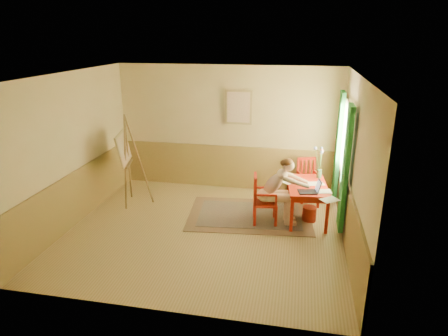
% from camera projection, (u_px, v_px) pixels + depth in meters
% --- Properties ---
extents(room, '(5.04, 4.54, 2.84)m').
position_uv_depth(room, '(204.00, 158.00, 6.79)').
color(room, tan).
rests_on(room, ground).
extents(wainscot, '(5.00, 4.50, 1.00)m').
position_uv_depth(wainscot, '(214.00, 189.00, 7.82)').
color(wainscot, '#9D8143').
rests_on(wainscot, room).
extents(window, '(0.12, 2.01, 2.20)m').
position_uv_depth(window, '(343.00, 151.00, 7.39)').
color(window, white).
rests_on(window, room).
extents(wall_portrait, '(0.60, 0.05, 0.76)m').
position_uv_depth(wall_portrait, '(239.00, 107.00, 8.62)').
color(wall_portrait, tan).
rests_on(wall_portrait, room).
extents(rug, '(2.55, 1.84, 0.02)m').
position_uv_depth(rug, '(250.00, 215.00, 7.85)').
color(rug, '#8C7251').
rests_on(rug, room).
extents(table, '(0.84, 1.27, 0.72)m').
position_uv_depth(table, '(307.00, 189.00, 7.50)').
color(table, red).
rests_on(table, room).
extents(chair_left, '(0.49, 0.48, 0.95)m').
position_uv_depth(chair_left, '(263.00, 199.00, 7.42)').
color(chair_left, red).
rests_on(chair_left, room).
extents(chair_back, '(0.52, 0.53, 0.92)m').
position_uv_depth(chair_back, '(307.00, 180.00, 8.45)').
color(chair_back, red).
rests_on(chair_back, room).
extents(figure, '(0.98, 0.48, 1.29)m').
position_uv_depth(figure, '(278.00, 188.00, 7.31)').
color(figure, beige).
rests_on(figure, room).
extents(laptop, '(0.43, 0.31, 0.23)m').
position_uv_depth(laptop, '(311.00, 190.00, 7.09)').
color(laptop, '#1E2338').
rests_on(laptop, table).
extents(papers, '(1.08, 1.12, 0.00)m').
position_uv_depth(papers, '(314.00, 189.00, 7.26)').
color(papers, white).
rests_on(papers, table).
extents(vase, '(0.22, 0.33, 0.63)m').
position_uv_depth(vase, '(320.00, 164.00, 7.75)').
color(vase, '#3F724C').
rests_on(vase, table).
extents(wastebasket, '(0.31, 0.31, 0.28)m').
position_uv_depth(wastebasket, '(309.00, 214.00, 7.59)').
color(wastebasket, '#9F2F1D').
rests_on(wastebasket, room).
extents(easel, '(0.72, 0.86, 1.92)m').
position_uv_depth(easel, '(125.00, 152.00, 8.08)').
color(easel, olive).
rests_on(easel, room).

